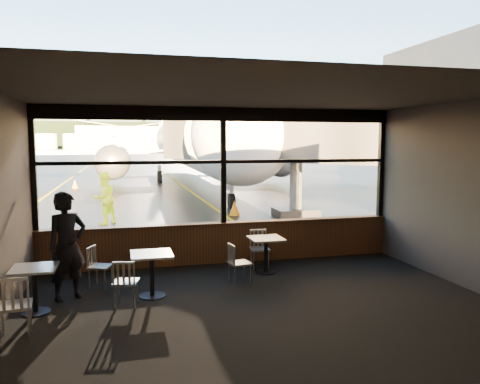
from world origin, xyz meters
name	(u,v)px	position (x,y,z in m)	size (l,w,h in m)	color
ground_plane	(130,152)	(0.00, 120.00, 0.00)	(520.00, 520.00, 0.00)	black
carpet_floor	(261,306)	(0.00, -3.00, 0.01)	(8.00, 6.00, 0.01)	black
ceiling	(263,94)	(0.00, -3.00, 3.50)	(8.00, 6.00, 0.04)	#38332D
wall_right	(470,196)	(4.00, -3.00, 1.75)	(0.04, 6.00, 3.50)	#453D37
wall_back	(348,240)	(0.00, -6.00, 1.75)	(8.00, 0.04, 3.50)	#453D37
window_sill	(223,243)	(0.00, 0.00, 0.45)	(8.00, 0.28, 0.90)	#56301A
window_header	(223,114)	(0.00, 0.00, 3.35)	(8.00, 0.18, 0.30)	black
mullion_left	(33,169)	(-3.95, 0.00, 2.20)	(0.12, 0.12, 2.60)	black
mullion_centre	(223,166)	(0.00, 0.00, 2.20)	(0.12, 0.12, 2.60)	black
mullion_right	(381,164)	(3.95, 0.00, 2.20)	(0.12, 0.12, 2.60)	black
window_transom	(223,162)	(0.00, 0.00, 2.30)	(8.00, 0.10, 0.08)	black
airliner	(195,99)	(2.54, 20.56, 5.52)	(30.10, 36.12, 11.04)	white
jet_bridge	(289,150)	(3.60, 5.50, 2.46)	(9.21, 11.26, 4.91)	#2E2E30
cafe_table_near	(266,255)	(0.68, -1.05, 0.38)	(0.68, 0.68, 0.75)	#A9A29B
cafe_table_mid	(152,275)	(-1.73, -2.03, 0.40)	(0.72, 0.72, 0.79)	gray
cafe_table_left	(35,290)	(-3.60, -2.38, 0.38)	(0.69, 0.69, 0.76)	gray
chair_near_w	(240,264)	(-0.04, -1.67, 0.40)	(0.44, 0.44, 0.80)	#A8A598
chair_near_n	(260,249)	(0.66, -0.69, 0.42)	(0.46, 0.46, 0.84)	beige
chair_mid_s	(126,283)	(-2.18, -2.42, 0.41)	(0.45, 0.45, 0.82)	#B4AFA2
chair_mid_w	(100,267)	(-2.64, -1.25, 0.40)	(0.43, 0.43, 0.80)	beige
chair_left_s	(15,306)	(-3.69, -3.38, 0.47)	(0.51, 0.51, 0.93)	#BAB4A8
passenger	(67,246)	(-3.15, -1.80, 0.95)	(0.69, 0.45, 1.89)	black
ground_crew	(104,198)	(-2.81, 5.91, 0.87)	(0.85, 0.66, 1.74)	#BFF219
cone_nose	(235,208)	(1.88, 6.73, 0.28)	(0.40, 0.40, 0.56)	#FF4908
cone_wing	(75,184)	(-4.94, 19.12, 0.26)	(0.37, 0.37, 0.51)	#F84C07
hangar_mid	(127,137)	(0.00, 185.00, 5.00)	(38.00, 15.00, 10.00)	silver
hangar_right	(273,134)	(60.00, 178.00, 6.00)	(50.00, 20.00, 12.00)	silver
fuel_tank_a	(46,142)	(-30.00, 182.00, 3.00)	(8.00, 8.00, 6.00)	silver
fuel_tank_b	(74,142)	(-20.00, 182.00, 3.00)	(8.00, 8.00, 6.00)	silver
fuel_tank_c	(101,142)	(-10.00, 182.00, 3.00)	(8.00, 8.00, 6.00)	silver
treeline	(126,135)	(0.00, 210.00, 6.00)	(360.00, 3.00, 12.00)	black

